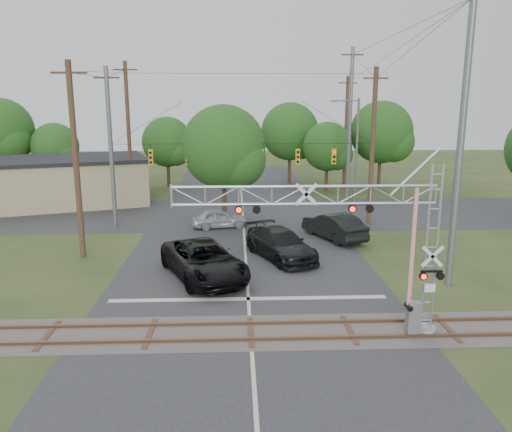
{
  "coord_description": "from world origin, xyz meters",
  "views": [
    {
      "loc": [
        -0.53,
        -16.39,
        8.98
      ],
      "look_at": [
        0.44,
        7.5,
        3.55
      ],
      "focal_mm": 35.0,
      "sensor_mm": 36.0,
      "label": 1
    }
  ],
  "objects_px": {
    "pickup_black": "(204,260)",
    "commercial_building": "(42,182)",
    "car_dark": "(281,244)",
    "sedan_silver": "(219,218)",
    "streetlight": "(355,148)",
    "traffic_signal_span": "(255,150)",
    "crossing_gantry": "(355,233)"
  },
  "relations": [
    {
      "from": "commercial_building",
      "to": "pickup_black",
      "type": "bearing_deg",
      "value": -70.22
    },
    {
      "from": "crossing_gantry",
      "to": "streetlight",
      "type": "distance_m",
      "value": 24.42
    },
    {
      "from": "crossing_gantry",
      "to": "car_dark",
      "type": "xyz_separation_m",
      "value": [
        -1.86,
        10.18,
        -3.35
      ]
    },
    {
      "from": "commercial_building",
      "to": "sedan_silver",
      "type": "bearing_deg",
      "value": -47.82
    },
    {
      "from": "pickup_black",
      "to": "sedan_silver",
      "type": "height_order",
      "value": "pickup_black"
    },
    {
      "from": "pickup_black",
      "to": "commercial_building",
      "type": "xyz_separation_m",
      "value": [
        -15.58,
        19.83,
        1.17
      ]
    },
    {
      "from": "pickup_black",
      "to": "car_dark",
      "type": "distance_m",
      "value": 5.38
    },
    {
      "from": "streetlight",
      "to": "commercial_building",
      "type": "bearing_deg",
      "value": 173.64
    },
    {
      "from": "pickup_black",
      "to": "sedan_silver",
      "type": "xyz_separation_m",
      "value": [
        0.48,
        10.76,
        -0.24
      ]
    },
    {
      "from": "traffic_signal_span",
      "to": "streetlight",
      "type": "bearing_deg",
      "value": 32.25
    },
    {
      "from": "crossing_gantry",
      "to": "sedan_silver",
      "type": "relative_size",
      "value": 2.52
    },
    {
      "from": "pickup_black",
      "to": "streetlight",
      "type": "height_order",
      "value": "streetlight"
    },
    {
      "from": "traffic_signal_span",
      "to": "sedan_silver",
      "type": "xyz_separation_m",
      "value": [
        -2.67,
        -0.62,
        -4.94
      ]
    },
    {
      "from": "pickup_black",
      "to": "sedan_silver",
      "type": "distance_m",
      "value": 10.78
    },
    {
      "from": "pickup_black",
      "to": "car_dark",
      "type": "bearing_deg",
      "value": 13.38
    },
    {
      "from": "car_dark",
      "to": "sedan_silver",
      "type": "distance_m",
      "value": 8.48
    },
    {
      "from": "traffic_signal_span",
      "to": "pickup_black",
      "type": "relative_size",
      "value": 2.87
    },
    {
      "from": "pickup_black",
      "to": "car_dark",
      "type": "height_order",
      "value": "pickup_black"
    },
    {
      "from": "crossing_gantry",
      "to": "traffic_signal_span",
      "type": "distance_m",
      "value": 18.66
    },
    {
      "from": "crossing_gantry",
      "to": "streetlight",
      "type": "height_order",
      "value": "streetlight"
    },
    {
      "from": "crossing_gantry",
      "to": "sedan_silver",
      "type": "distance_m",
      "value": 18.96
    },
    {
      "from": "traffic_signal_span",
      "to": "commercial_building",
      "type": "bearing_deg",
      "value": 155.73
    },
    {
      "from": "crossing_gantry",
      "to": "traffic_signal_span",
      "type": "relative_size",
      "value": 0.53
    },
    {
      "from": "traffic_signal_span",
      "to": "streetlight",
      "type": "height_order",
      "value": "traffic_signal_span"
    },
    {
      "from": "pickup_black",
      "to": "commercial_building",
      "type": "height_order",
      "value": "commercial_building"
    },
    {
      "from": "sedan_silver",
      "to": "pickup_black",
      "type": "bearing_deg",
      "value": 167.16
    },
    {
      "from": "pickup_black",
      "to": "streetlight",
      "type": "bearing_deg",
      "value": 31.91
    },
    {
      "from": "commercial_building",
      "to": "streetlight",
      "type": "relative_size",
      "value": 2.12
    },
    {
      "from": "streetlight",
      "to": "sedan_silver",
      "type": "bearing_deg",
      "value": -151.82
    },
    {
      "from": "crossing_gantry",
      "to": "streetlight",
      "type": "relative_size",
      "value": 1.1
    },
    {
      "from": "commercial_building",
      "to": "streetlight",
      "type": "height_order",
      "value": "streetlight"
    },
    {
      "from": "car_dark",
      "to": "streetlight",
      "type": "distance_m",
      "value": 16.08
    }
  ]
}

